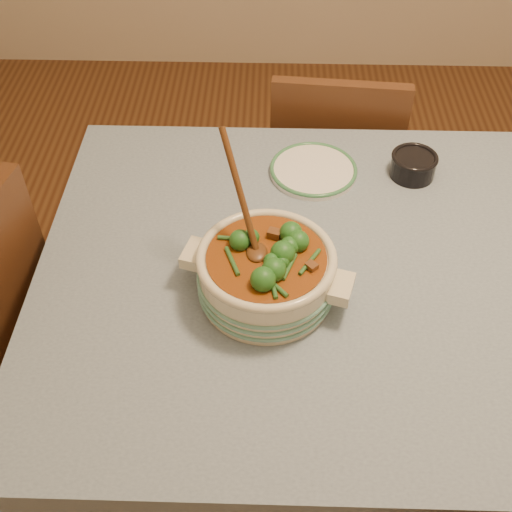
{
  "coord_description": "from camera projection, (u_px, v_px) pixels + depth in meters",
  "views": [
    {
      "loc": [
        -0.32,
        -0.98,
        1.81
      ],
      "look_at": [
        -0.34,
        -0.06,
        0.86
      ],
      "focal_mm": 45.0,
      "sensor_mm": 36.0,
      "label": 1
    }
  ],
  "objects": [
    {
      "name": "white_plate",
      "position": [
        313.0,
        170.0,
        1.67
      ],
      "size": [
        0.3,
        0.3,
        0.02
      ],
      "rotation": [
        0.0,
        0.0,
        0.42
      ],
      "color": "white",
      "rests_on": "dining_table"
    },
    {
      "name": "dining_table",
      "position": [
        404.0,
        297.0,
        1.5
      ],
      "size": [
        1.68,
        1.08,
        0.76
      ],
      "color": "brown",
      "rests_on": "floor"
    },
    {
      "name": "stew_casserole",
      "position": [
        266.0,
        270.0,
        1.34
      ],
      "size": [
        0.37,
        0.35,
        0.34
      ],
      "rotation": [
        0.0,
        0.0,
        -0.28
      ],
      "color": "beige",
      "rests_on": "dining_table"
    },
    {
      "name": "floor",
      "position": [
        368.0,
        436.0,
        1.98
      ],
      "size": [
        4.5,
        4.5,
        0.0
      ],
      "primitive_type": "plane",
      "color": "#492715",
      "rests_on": "ground"
    },
    {
      "name": "chair_far",
      "position": [
        333.0,
        166.0,
        2.13
      ],
      "size": [
        0.43,
        0.43,
        0.86
      ],
      "rotation": [
        0.0,
        0.0,
        3.06
      ],
      "color": "#543119",
      "rests_on": "floor"
    },
    {
      "name": "condiment_bowl",
      "position": [
        413.0,
        164.0,
        1.64
      ],
      "size": [
        0.15,
        0.15,
        0.06
      ],
      "rotation": [
        0.0,
        0.0,
        0.41
      ],
      "color": "black",
      "rests_on": "dining_table"
    }
  ]
}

